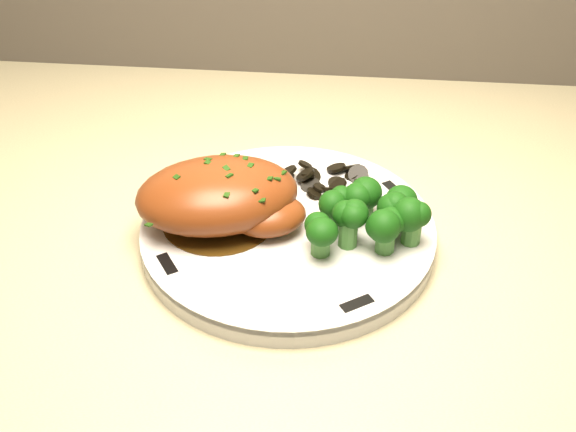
{
  "coord_description": "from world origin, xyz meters",
  "views": [
    {
      "loc": [
        -0.72,
        1.15,
        1.25
      ],
      "look_at": [
        -0.77,
        1.65,
        0.87
      ],
      "focal_mm": 45.0,
      "sensor_mm": 36.0,
      "label": 1
    }
  ],
  "objects": [
    {
      "name": "rim_accent_1",
      "position": [
        -0.83,
        1.74,
        0.86
      ],
      "size": [
        0.03,
        0.02,
        0.0
      ],
      "primitive_type": "cube",
      "rotation": [
        0.0,
        0.0,
        3.73
      ],
      "color": "black",
      "rests_on": "plate"
    },
    {
      "name": "mushroom_pile",
      "position": [
        -0.74,
        1.71,
        0.86
      ],
      "size": [
        0.08,
        0.06,
        0.02
      ],
      "color": "black",
      "rests_on": "plate"
    },
    {
      "name": "plate",
      "position": [
        -0.77,
        1.65,
        0.85
      ],
      "size": [
        0.35,
        0.35,
        0.02
      ],
      "primitive_type": "cylinder",
      "rotation": [
        0.0,
        0.0,
        0.43
      ],
      "color": "silver",
      "rests_on": "counter"
    },
    {
      "name": "broccoli_florets",
      "position": [
        -0.7,
        1.64,
        0.88
      ],
      "size": [
        0.1,
        0.08,
        0.04
      ],
      "rotation": [
        0.0,
        0.0,
        0.16
      ],
      "color": "#478438",
      "rests_on": "plate"
    },
    {
      "name": "chicken_breast",
      "position": [
        -0.82,
        1.65,
        0.89
      ],
      "size": [
        0.17,
        0.13,
        0.06
      ],
      "rotation": [
        0.0,
        0.0,
        0.28
      ],
      "color": "brown",
      "rests_on": "plate"
    },
    {
      "name": "rim_accent_3",
      "position": [
        -0.71,
        1.55,
        0.86
      ],
      "size": [
        0.03,
        0.02,
        0.0
      ],
      "primitive_type": "cube",
      "rotation": [
        0.0,
        0.0,
        6.87
      ],
      "color": "black",
      "rests_on": "plate"
    },
    {
      "name": "rim_accent_2",
      "position": [
        -0.86,
        1.58,
        0.86
      ],
      "size": [
        0.02,
        0.03,
        0.0
      ],
      "primitive_type": "cube",
      "rotation": [
        0.0,
        0.0,
        5.3
      ],
      "color": "black",
      "rests_on": "plate"
    },
    {
      "name": "rim_accent_0",
      "position": [
        -0.67,
        1.71,
        0.86
      ],
      "size": [
        0.02,
        0.03,
        0.0
      ],
      "primitive_type": "cube",
      "rotation": [
        0.0,
        0.0,
        2.16
      ],
      "color": "black",
      "rests_on": "plate"
    },
    {
      "name": "gravy_pool",
      "position": [
        -0.83,
        1.65,
        0.86
      ],
      "size": [
        0.1,
        0.1,
        0.0
      ],
      "primitive_type": "cylinder",
      "color": "#3E270B",
      "rests_on": "plate"
    }
  ]
}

